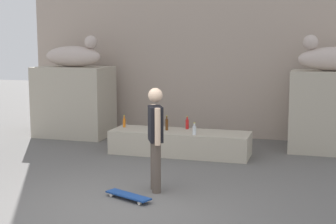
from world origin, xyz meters
The scene contains 13 objects.
ground_plane centered at (0.00, 0.00, 0.00)m, with size 40.00×40.00×0.00m, color #605E5B.
facade_wall centered at (0.00, 5.92, 2.89)m, with size 9.34×0.60×5.77m, color #B19E8E.
pedestal_left centered at (-3.12, 4.70, 0.88)m, with size 1.83×1.19×1.76m, color #B7AD99.
pedestal_right centered at (3.12, 4.70, 0.88)m, with size 1.83×1.19×1.76m, color #B7AD99.
statue_reclining_left centered at (-3.08, 4.70, 2.04)m, with size 1.66×0.79×0.78m.
statue_reclining_right centered at (3.08, 4.69, 2.04)m, with size 1.69×0.93×0.78m.
ledge_block centered at (0.00, 3.47, 0.25)m, with size 2.96×0.90×0.50m, color #B7AD99.
skater centered at (0.30, 0.88, 0.92)m, with size 0.34×0.49×1.67m.
skateboard centered at (0.03, 0.34, 0.06)m, with size 0.81×0.50×0.08m.
bottle_clear centered at (0.39, 3.17, 0.60)m, with size 0.08×0.08×0.25m.
bottle_brown centered at (-0.30, 3.50, 0.63)m, with size 0.06×0.06×0.32m.
bottle_orange centered at (-1.32, 3.59, 0.61)m, with size 0.06×0.06×0.27m.
bottle_red centered at (0.08, 3.77, 0.62)m, with size 0.07×0.07×0.28m.
Camera 1 is at (2.66, -6.34, 2.39)m, focal length 52.02 mm.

